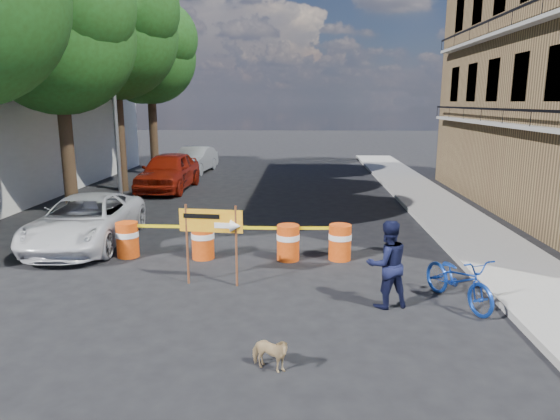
# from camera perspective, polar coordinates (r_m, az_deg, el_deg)

# --- Properties ---
(ground) EXTENTS (120.00, 120.00, 0.00)m
(ground) POSITION_cam_1_polar(r_m,az_deg,el_deg) (10.46, -4.11, -9.63)
(ground) COLOR black
(ground) RESTS_ON ground
(sidewalk_east) EXTENTS (2.40, 40.00, 0.15)m
(sidewalk_east) POSITION_cam_1_polar(r_m,az_deg,el_deg) (16.86, 19.84, -1.56)
(sidewalk_east) COLOR gray
(sidewalk_east) RESTS_ON ground
(tree_mid_a) EXTENTS (5.25, 5.00, 8.68)m
(tree_mid_a) POSITION_cam_1_polar(r_m,az_deg,el_deg) (18.53, -23.94, 17.82)
(tree_mid_a) COLOR #332316
(tree_mid_a) RESTS_ON ground
(tree_mid_b) EXTENTS (5.67, 5.40, 9.62)m
(tree_mid_b) POSITION_cam_1_polar(r_m,az_deg,el_deg) (23.20, -18.39, 18.67)
(tree_mid_b) COLOR #332316
(tree_mid_b) RESTS_ON ground
(tree_far) EXTENTS (5.04, 4.80, 8.84)m
(tree_far) POSITION_cam_1_polar(r_m,az_deg,el_deg) (27.88, -14.58, 16.68)
(tree_far) COLOR #332316
(tree_far) RESTS_ON ground
(streetlamp) EXTENTS (1.25, 0.18, 8.00)m
(streetlamp) POSITION_cam_1_polar(r_m,az_deg,el_deg) (20.41, -18.31, 13.03)
(streetlamp) COLOR gray
(streetlamp) RESTS_ON ground
(barrel_far_left) EXTENTS (0.58, 0.58, 0.90)m
(barrel_far_left) POSITION_cam_1_polar(r_m,az_deg,el_deg) (13.32, -17.04, -3.17)
(barrel_far_left) COLOR #CE3F0C
(barrel_far_left) RESTS_ON ground
(barrel_mid_left) EXTENTS (0.58, 0.58, 0.90)m
(barrel_mid_left) POSITION_cam_1_polar(r_m,az_deg,el_deg) (12.75, -8.81, -3.45)
(barrel_mid_left) COLOR #CE3F0C
(barrel_mid_left) RESTS_ON ground
(barrel_mid_right) EXTENTS (0.58, 0.58, 0.90)m
(barrel_mid_right) POSITION_cam_1_polar(r_m,az_deg,el_deg) (12.48, 0.93, -3.65)
(barrel_mid_right) COLOR #CE3F0C
(barrel_mid_right) RESTS_ON ground
(barrel_far_right) EXTENTS (0.58, 0.58, 0.90)m
(barrel_far_right) POSITION_cam_1_polar(r_m,az_deg,el_deg) (12.60, 6.87, -3.58)
(barrel_far_right) COLOR #CE3F0C
(barrel_far_right) RESTS_ON ground
(detour_sign) EXTENTS (1.38, 0.30, 1.78)m
(detour_sign) POSITION_cam_1_polar(r_m,az_deg,el_deg) (10.63, -7.01, -1.98)
(detour_sign) COLOR #592D19
(detour_sign) RESTS_ON ground
(pedestrian) EXTENTS (0.99, 0.86, 1.72)m
(pedestrian) POSITION_cam_1_polar(r_m,az_deg,el_deg) (9.80, 12.14, -6.06)
(pedestrian) COLOR black
(pedestrian) RESTS_ON ground
(bicycle) EXTENTS (1.02, 1.21, 1.95)m
(bicycle) POSITION_cam_1_polar(r_m,az_deg,el_deg) (10.26, 19.92, -5.01)
(bicycle) COLOR #13399F
(bicycle) RESTS_ON ground
(dog) EXTENTS (0.71, 0.53, 0.55)m
(dog) POSITION_cam_1_polar(r_m,az_deg,el_deg) (7.63, -1.20, -16.08)
(dog) COLOR tan
(dog) RESTS_ON ground
(suv_white) EXTENTS (2.47, 4.96, 1.35)m
(suv_white) POSITION_cam_1_polar(r_m,az_deg,el_deg) (14.78, -21.35, -1.17)
(suv_white) COLOR silver
(suv_white) RESTS_ON ground
(sedan_red) EXTENTS (2.12, 5.03, 1.70)m
(sedan_red) POSITION_cam_1_polar(r_m,az_deg,el_deg) (22.92, -12.61, 4.35)
(sedan_red) COLOR maroon
(sedan_red) RESTS_ON ground
(sedan_silver) EXTENTS (1.94, 4.48, 1.44)m
(sedan_silver) POSITION_cam_1_polar(r_m,az_deg,el_deg) (28.30, -9.70, 5.67)
(sedan_silver) COLOR #B2B6BA
(sedan_silver) RESTS_ON ground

